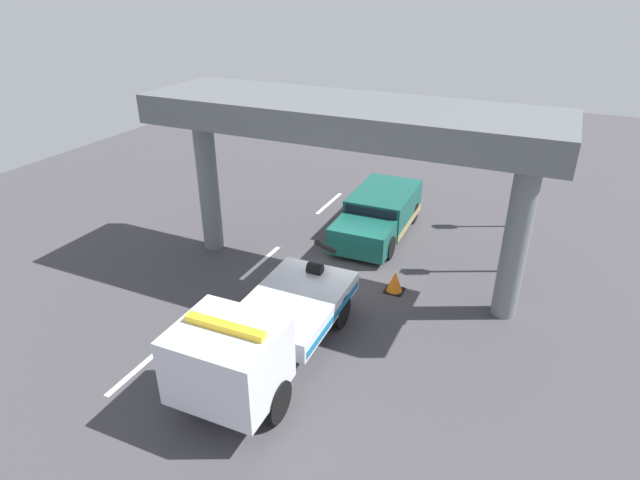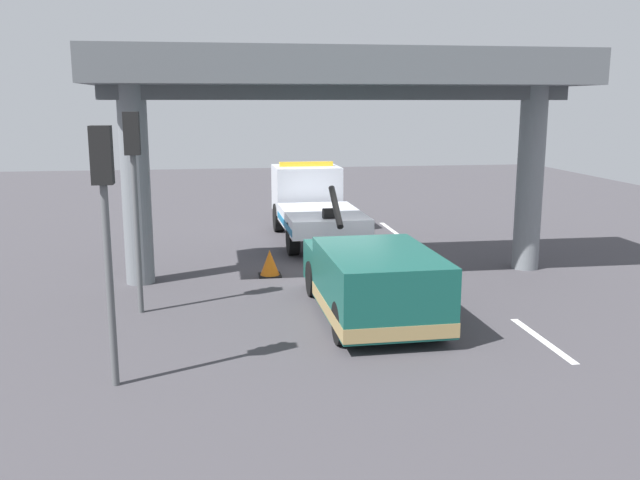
# 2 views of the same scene
# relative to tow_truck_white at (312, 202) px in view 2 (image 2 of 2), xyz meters

# --- Properties ---
(ground_plane) EXTENTS (60.00, 40.00, 0.10)m
(ground_plane) POSITION_rel_tow_truck_white_xyz_m (-4.98, -0.02, -1.25)
(ground_plane) COLOR #423F44
(lane_stripe_west) EXTENTS (2.60, 0.16, 0.01)m
(lane_stripe_west) POSITION_rel_tow_truck_white_xyz_m (-10.98, -3.00, -1.20)
(lane_stripe_west) COLOR silver
(lane_stripe_west) RESTS_ON ground
(lane_stripe_mid) EXTENTS (2.60, 0.16, 0.01)m
(lane_stripe_mid) POSITION_rel_tow_truck_white_xyz_m (-4.98, -3.00, -1.20)
(lane_stripe_mid) COLOR silver
(lane_stripe_mid) RESTS_ON ground
(lane_stripe_east) EXTENTS (2.60, 0.16, 0.01)m
(lane_stripe_east) POSITION_rel_tow_truck_white_xyz_m (1.02, -3.00, -1.20)
(lane_stripe_east) COLOR silver
(lane_stripe_east) RESTS_ON ground
(tow_truck_white) EXTENTS (7.28, 2.52, 2.46)m
(tow_truck_white) POSITION_rel_tow_truck_white_xyz_m (0.00, 0.00, 0.00)
(tow_truck_white) COLOR silver
(tow_truck_white) RESTS_ON ground
(towed_van_green) EXTENTS (5.24, 2.31, 1.58)m
(towed_van_green) POSITION_rel_tow_truck_white_xyz_m (-9.07, -0.02, -0.42)
(towed_van_green) COLOR #145147
(towed_van_green) RESTS_ON ground
(overpass_structure) EXTENTS (3.60, 12.46, 5.84)m
(overpass_structure) POSITION_rel_tow_truck_white_xyz_m (-5.36, -0.02, 3.85)
(overpass_structure) COLOR slate
(overpass_structure) RESTS_ON ground
(traffic_light_near) EXTENTS (0.39, 0.32, 4.21)m
(traffic_light_near) POSITION_rel_tow_truck_white_xyz_m (-11.96, 4.94, 1.87)
(traffic_light_near) COLOR #515456
(traffic_light_near) RESTS_ON ground
(traffic_light_far) EXTENTS (0.39, 0.32, 4.36)m
(traffic_light_far) POSITION_rel_tow_truck_white_xyz_m (-7.96, 4.94, 1.98)
(traffic_light_far) COLOR #515456
(traffic_light_far) RESTS_ON ground
(traffic_cone_orange) EXTENTS (0.59, 0.59, 0.70)m
(traffic_cone_orange) POSITION_rel_tow_truck_white_xyz_m (-5.17, 1.87, -0.87)
(traffic_cone_orange) COLOR orange
(traffic_cone_orange) RESTS_ON ground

